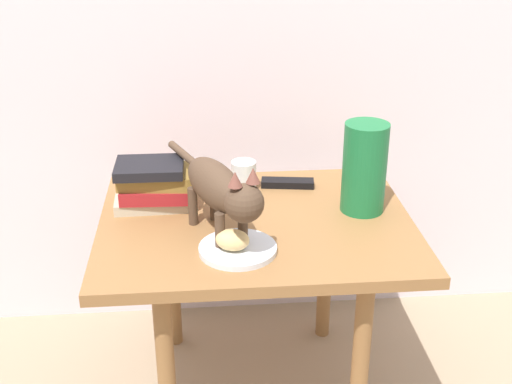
% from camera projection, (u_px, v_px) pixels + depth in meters
% --- Properties ---
extents(side_table, '(0.81, 0.64, 0.55)m').
position_uv_depth(side_table, '(256.00, 244.00, 1.76)').
color(side_table, olive).
rests_on(side_table, ground).
extents(plate, '(0.19, 0.19, 0.01)m').
position_uv_depth(plate, '(238.00, 249.00, 1.58)').
color(plate, silver).
rests_on(plate, side_table).
extents(bread_roll, '(0.09, 0.08, 0.05)m').
position_uv_depth(bread_roll, '(232.00, 240.00, 1.55)').
color(bread_roll, '#E0BC7A').
rests_on(bread_roll, plate).
extents(cat, '(0.23, 0.45, 0.23)m').
position_uv_depth(cat, '(221.00, 189.00, 1.58)').
color(cat, '#4C3828').
rests_on(cat, side_table).
extents(book_stack, '(0.22, 0.16, 0.13)m').
position_uv_depth(book_stack, '(154.00, 184.00, 1.78)').
color(book_stack, '#BCB299').
rests_on(book_stack, side_table).
extents(green_vase, '(0.12, 0.12, 0.24)m').
position_uv_depth(green_vase, '(364.00, 168.00, 1.73)').
color(green_vase, '#196B38').
rests_on(green_vase, side_table).
extents(candle_jar, '(0.07, 0.07, 0.08)m').
position_uv_depth(candle_jar, '(244.00, 177.00, 1.88)').
color(candle_jar, silver).
rests_on(candle_jar, side_table).
extents(tv_remote, '(0.15, 0.06, 0.02)m').
position_uv_depth(tv_remote, '(288.00, 183.00, 1.92)').
color(tv_remote, black).
rests_on(tv_remote, side_table).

